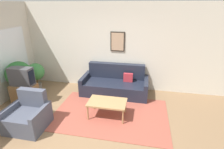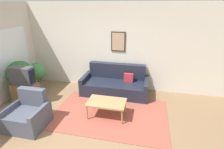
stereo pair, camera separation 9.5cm
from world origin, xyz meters
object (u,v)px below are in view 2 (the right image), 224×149
object	(u,v)px
armchair	(28,115)
coffee_table	(107,103)
couch	(115,84)
tv	(22,76)
potted_plant_tall	(20,74)

from	to	relation	value
armchair	coffee_table	bearing A→B (deg)	17.41
couch	tv	bearing A→B (deg)	-154.01
coffee_table	armchair	size ratio (longest dim) A/B	1.12
tv	armchair	world-z (taller)	tv
couch	armchair	size ratio (longest dim) A/B	2.45
armchair	potted_plant_tall	distance (m)	1.60
couch	tv	xyz separation A→B (m)	(-2.33, -1.14, 0.54)
coffee_table	potted_plant_tall	world-z (taller)	potted_plant_tall
tv	potted_plant_tall	size ratio (longest dim) A/B	0.55
coffee_table	tv	xyz separation A→B (m)	(-2.37, 0.14, 0.45)
couch	armchair	distance (m)	2.58
armchair	tv	bearing A→B (deg)	122.68
coffee_table	tv	world-z (taller)	tv
armchair	couch	bearing A→B (deg)	44.71
tv	couch	bearing A→B (deg)	25.99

